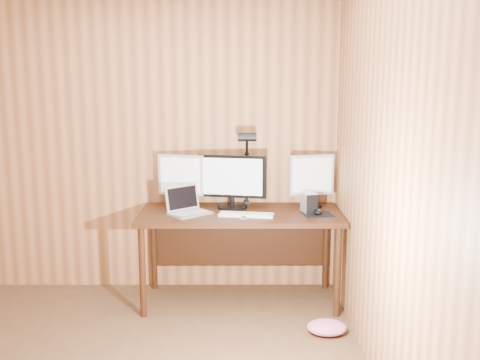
{
  "coord_description": "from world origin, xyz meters",
  "views": [
    {
      "loc": [
        0.91,
        -2.71,
        1.82
      ],
      "look_at": [
        0.93,
        1.58,
        1.02
      ],
      "focal_mm": 42.0,
      "sensor_mm": 36.0,
      "label": 1
    }
  ],
  "objects_px": {
    "monitor_left": "(181,179)",
    "hard_drive": "(309,203)",
    "desk": "(240,225)",
    "monitor_right": "(311,179)",
    "laptop": "(187,207)",
    "monitor_center": "(232,181)",
    "desk_lamp": "(247,157)",
    "keyboard": "(246,215)",
    "phone": "(244,217)",
    "speaker": "(307,203)",
    "mouse": "(317,212)"
  },
  "relations": [
    {
      "from": "monitor_center",
      "to": "monitor_right",
      "type": "xyz_separation_m",
      "value": [
        0.65,
        0.06,
        0.0
      ]
    },
    {
      "from": "laptop",
      "to": "speaker",
      "type": "height_order",
      "value": "laptop"
    },
    {
      "from": "monitor_center",
      "to": "desk_lamp",
      "type": "distance_m",
      "value": 0.23
    },
    {
      "from": "desk",
      "to": "monitor_right",
      "type": "bearing_deg",
      "value": 11.97
    },
    {
      "from": "monitor_center",
      "to": "speaker",
      "type": "xyz_separation_m",
      "value": [
        0.6,
        -0.06,
        -0.17
      ]
    },
    {
      "from": "laptop",
      "to": "monitor_left",
      "type": "bearing_deg",
      "value": 65.73
    },
    {
      "from": "monitor_right",
      "to": "desk_lamp",
      "type": "xyz_separation_m",
      "value": [
        -0.53,
        0.03,
        0.17
      ]
    },
    {
      "from": "desk",
      "to": "mouse",
      "type": "distance_m",
      "value": 0.64
    },
    {
      "from": "mouse",
      "to": "desk_lamp",
      "type": "height_order",
      "value": "desk_lamp"
    },
    {
      "from": "mouse",
      "to": "phone",
      "type": "height_order",
      "value": "mouse"
    },
    {
      "from": "desk",
      "to": "laptop",
      "type": "bearing_deg",
      "value": -165.71
    },
    {
      "from": "monitor_center",
      "to": "desk",
      "type": "bearing_deg",
      "value": -36.55
    },
    {
      "from": "phone",
      "to": "monitor_left",
      "type": "bearing_deg",
      "value": 154.55
    },
    {
      "from": "phone",
      "to": "desk_lamp",
      "type": "distance_m",
      "value": 0.58
    },
    {
      "from": "monitor_right",
      "to": "phone",
      "type": "bearing_deg",
      "value": -160.37
    },
    {
      "from": "monitor_right",
      "to": "monitor_center",
      "type": "bearing_deg",
      "value": 170.44
    },
    {
      "from": "desk_lamp",
      "to": "desk",
      "type": "bearing_deg",
      "value": -121.27
    },
    {
      "from": "hard_drive",
      "to": "desk_lamp",
      "type": "bearing_deg",
      "value": 141.88
    },
    {
      "from": "laptop",
      "to": "keyboard",
      "type": "bearing_deg",
      "value": -50.14
    },
    {
      "from": "monitor_right",
      "to": "mouse",
      "type": "distance_m",
      "value": 0.35
    },
    {
      "from": "monitor_right",
      "to": "phone",
      "type": "xyz_separation_m",
      "value": [
        -0.56,
        -0.38,
        -0.23
      ]
    },
    {
      "from": "monitor_left",
      "to": "monitor_right",
      "type": "relative_size",
      "value": 1.0
    },
    {
      "from": "monitor_center",
      "to": "phone",
      "type": "relative_size",
      "value": 5.74
    },
    {
      "from": "monitor_left",
      "to": "monitor_center",
      "type": "bearing_deg",
      "value": 6.04
    },
    {
      "from": "laptop",
      "to": "keyboard",
      "type": "height_order",
      "value": "laptop"
    },
    {
      "from": "keyboard",
      "to": "desk",
      "type": "bearing_deg",
      "value": 112.81
    },
    {
      "from": "laptop",
      "to": "speaker",
      "type": "distance_m",
      "value": 0.97
    },
    {
      "from": "monitor_center",
      "to": "speaker",
      "type": "distance_m",
      "value": 0.63
    },
    {
      "from": "desk_lamp",
      "to": "hard_drive",
      "type": "bearing_deg",
      "value": -35.55
    },
    {
      "from": "desk",
      "to": "monitor_right",
      "type": "height_order",
      "value": "monitor_right"
    },
    {
      "from": "desk",
      "to": "keyboard",
      "type": "distance_m",
      "value": 0.24
    },
    {
      "from": "monitor_right",
      "to": "laptop",
      "type": "distance_m",
      "value": 1.05
    },
    {
      "from": "monitor_left",
      "to": "laptop",
      "type": "bearing_deg",
      "value": -60.36
    },
    {
      "from": "hard_drive",
      "to": "speaker",
      "type": "distance_m",
      "value": 0.08
    },
    {
      "from": "laptop",
      "to": "desk_lamp",
      "type": "bearing_deg",
      "value": -11.35
    },
    {
      "from": "desk",
      "to": "desk_lamp",
      "type": "height_order",
      "value": "desk_lamp"
    },
    {
      "from": "speaker",
      "to": "phone",
      "type": "bearing_deg",
      "value": -152.94
    },
    {
      "from": "monitor_right",
      "to": "keyboard",
      "type": "xyz_separation_m",
      "value": [
        -0.54,
        -0.32,
        -0.22
      ]
    },
    {
      "from": "desk",
      "to": "hard_drive",
      "type": "bearing_deg",
      "value": -7.82
    },
    {
      "from": "keyboard",
      "to": "speaker",
      "type": "xyz_separation_m",
      "value": [
        0.49,
        0.2,
        0.05
      ]
    },
    {
      "from": "speaker",
      "to": "mouse",
      "type": "bearing_deg",
      "value": -68.48
    },
    {
      "from": "speaker",
      "to": "desk_lamp",
      "type": "bearing_deg",
      "value": 162.77
    },
    {
      "from": "mouse",
      "to": "desk_lamp",
      "type": "xyz_separation_m",
      "value": [
        -0.55,
        0.31,
        0.38
      ]
    },
    {
      "from": "monitor_left",
      "to": "laptop",
      "type": "xyz_separation_m",
      "value": [
        0.07,
        -0.23,
        -0.18
      ]
    },
    {
      "from": "monitor_left",
      "to": "hard_drive",
      "type": "distance_m",
      "value": 1.06
    },
    {
      "from": "monitor_right",
      "to": "speaker",
      "type": "xyz_separation_m",
      "value": [
        -0.05,
        -0.12,
        -0.17
      ]
    },
    {
      "from": "monitor_center",
      "to": "phone",
      "type": "bearing_deg",
      "value": -64.02
    },
    {
      "from": "monitor_center",
      "to": "laptop",
      "type": "relative_size",
      "value": 1.47
    },
    {
      "from": "monitor_left",
      "to": "phone",
      "type": "xyz_separation_m",
      "value": [
        0.52,
        -0.38,
        -0.23
      ]
    },
    {
      "from": "laptop",
      "to": "desk",
      "type": "bearing_deg",
      "value": -25.64
    }
  ]
}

